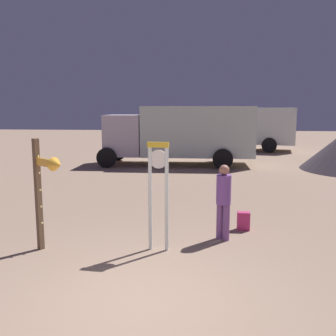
% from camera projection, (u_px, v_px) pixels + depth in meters
% --- Properties ---
extents(ground_plane, '(80.00, 80.00, 0.00)m').
position_uv_depth(ground_plane, '(138.00, 304.00, 5.33)').
color(ground_plane, '#927660').
extents(standing_clock, '(0.40, 0.12, 2.09)m').
position_uv_depth(standing_clock, '(158.00, 186.00, 7.16)').
color(standing_clock, white).
rests_on(standing_clock, ground_plane).
extents(arrow_sign, '(0.80, 0.66, 2.15)m').
position_uv_depth(arrow_sign, '(45.00, 181.00, 6.99)').
color(arrow_sign, brown).
rests_on(arrow_sign, ground_plane).
extents(person_near_clock, '(0.30, 0.30, 1.57)m').
position_uv_depth(person_near_clock, '(224.00, 198.00, 7.79)').
color(person_near_clock, '#7A4987').
rests_on(person_near_clock, ground_plane).
extents(backpack, '(0.27, 0.22, 0.41)m').
position_uv_depth(backpack, '(243.00, 221.00, 8.52)').
color(backpack, '#C63267').
rests_on(backpack, ground_plane).
extents(box_truck_near, '(7.16, 2.60, 2.77)m').
position_uv_depth(box_truck_near, '(182.00, 132.00, 17.99)').
color(box_truck_near, silver).
rests_on(box_truck_near, ground_plane).
extents(box_truck_far, '(6.89, 3.60, 2.68)m').
position_uv_depth(box_truck_far, '(245.00, 127.00, 24.24)').
color(box_truck_far, silver).
rests_on(box_truck_far, ground_plane).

